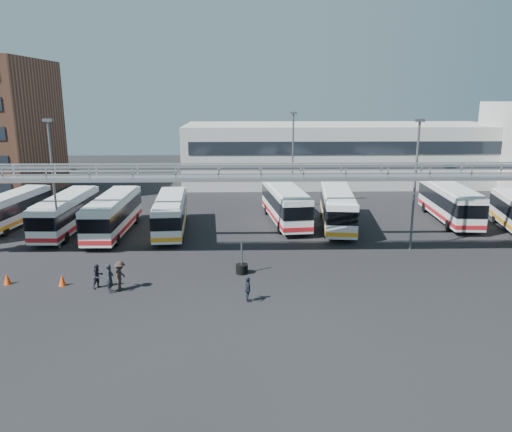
{
  "coord_description": "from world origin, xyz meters",
  "views": [
    {
      "loc": [
        -1.26,
        -30.61,
        12.06
      ],
      "look_at": [
        -0.31,
        6.0,
        3.04
      ],
      "focal_mm": 35.0,
      "sensor_mm": 36.0,
      "label": 1
    }
  ],
  "objects_px": {
    "pedestrian_a": "(110,278)",
    "cone_left": "(7,279)",
    "light_pole_left": "(53,177)",
    "light_pole_back": "(293,155)",
    "bus_3": "(171,213)",
    "pedestrian_b": "(98,276)",
    "bus_6": "(337,207)",
    "bus_0": "(13,208)",
    "tire_stack": "(242,268)",
    "light_pole_mid": "(415,178)",
    "bus_5": "(285,203)",
    "bus_1": "(67,212)",
    "cone_right": "(62,280)",
    "pedestrian_c": "(120,276)",
    "pedestrian_d": "(248,290)",
    "bus_8": "(450,201)",
    "bus_2": "(113,213)"
  },
  "relations": [
    {
      "from": "bus_3",
      "to": "pedestrian_b",
      "type": "xyz_separation_m",
      "value": [
        -2.8,
        -13.16,
        -1.0
      ]
    },
    {
      "from": "bus_0",
      "to": "pedestrian_a",
      "type": "relative_size",
      "value": 5.63
    },
    {
      "from": "light_pole_left",
      "to": "light_pole_back",
      "type": "height_order",
      "value": "same"
    },
    {
      "from": "light_pole_back",
      "to": "bus_1",
      "type": "xyz_separation_m",
      "value": [
        -20.94,
        -9.26,
        -3.89
      ]
    },
    {
      "from": "bus_0",
      "to": "bus_2",
      "type": "relative_size",
      "value": 0.93
    },
    {
      "from": "light_pole_back",
      "to": "tire_stack",
      "type": "relative_size",
      "value": 4.28
    },
    {
      "from": "bus_6",
      "to": "bus_8",
      "type": "bearing_deg",
      "value": 16.51
    },
    {
      "from": "bus_0",
      "to": "cone_right",
      "type": "relative_size",
      "value": 13.87
    },
    {
      "from": "pedestrian_c",
      "to": "pedestrian_d",
      "type": "height_order",
      "value": "pedestrian_c"
    },
    {
      "from": "cone_right",
      "to": "tire_stack",
      "type": "distance_m",
      "value": 11.73
    },
    {
      "from": "bus_1",
      "to": "cone_right",
      "type": "bearing_deg",
      "value": -70.82
    },
    {
      "from": "bus_0",
      "to": "tire_stack",
      "type": "height_order",
      "value": "bus_0"
    },
    {
      "from": "pedestrian_a",
      "to": "cone_left",
      "type": "height_order",
      "value": "pedestrian_a"
    },
    {
      "from": "tire_stack",
      "to": "pedestrian_d",
      "type": "bearing_deg",
      "value": -85.53
    },
    {
      "from": "bus_3",
      "to": "cone_left",
      "type": "height_order",
      "value": "bus_3"
    },
    {
      "from": "pedestrian_a",
      "to": "pedestrian_b",
      "type": "xyz_separation_m",
      "value": [
        -0.95,
        0.71,
        -0.14
      ]
    },
    {
      "from": "bus_2",
      "to": "bus_8",
      "type": "bearing_deg",
      "value": 7.68
    },
    {
      "from": "light_pole_left",
      "to": "bus_0",
      "type": "xyz_separation_m",
      "value": [
        -6.61,
        6.92,
        -4.01
      ]
    },
    {
      "from": "bus_5",
      "to": "bus_8",
      "type": "bearing_deg",
      "value": -5.56
    },
    {
      "from": "bus_5",
      "to": "tire_stack",
      "type": "relative_size",
      "value": 4.95
    },
    {
      "from": "tire_stack",
      "to": "bus_0",
      "type": "bearing_deg",
      "value": 148.3
    },
    {
      "from": "bus_8",
      "to": "light_pole_back",
      "type": "bearing_deg",
      "value": 160.82
    },
    {
      "from": "light_pole_back",
      "to": "pedestrian_b",
      "type": "bearing_deg",
      "value": -122.78
    },
    {
      "from": "tire_stack",
      "to": "cone_right",
      "type": "bearing_deg",
      "value": -170.51
    },
    {
      "from": "bus_6",
      "to": "bus_5",
      "type": "bearing_deg",
      "value": 166.55
    },
    {
      "from": "bus_8",
      "to": "pedestrian_b",
      "type": "bearing_deg",
      "value": -146.96
    },
    {
      "from": "pedestrian_d",
      "to": "tire_stack",
      "type": "bearing_deg",
      "value": -3.96
    },
    {
      "from": "pedestrian_c",
      "to": "light_pole_mid",
      "type": "bearing_deg",
      "value": -64.61
    },
    {
      "from": "bus_8",
      "to": "pedestrian_c",
      "type": "distance_m",
      "value": 32.34
    },
    {
      "from": "light_pole_left",
      "to": "pedestrian_b",
      "type": "relative_size",
      "value": 6.48
    },
    {
      "from": "bus_2",
      "to": "bus_6",
      "type": "height_order",
      "value": "bus_6"
    },
    {
      "from": "bus_0",
      "to": "cone_right",
      "type": "xyz_separation_m",
      "value": [
        9.64,
        -15.04,
        -1.34
      ]
    },
    {
      "from": "bus_3",
      "to": "bus_8",
      "type": "xyz_separation_m",
      "value": [
        26.35,
        3.26,
        0.16
      ]
    },
    {
      "from": "bus_5",
      "to": "pedestrian_b",
      "type": "xyz_separation_m",
      "value": [
        -13.25,
        -16.12,
        -1.16
      ]
    },
    {
      "from": "light_pole_mid",
      "to": "bus_5",
      "type": "height_order",
      "value": "light_pole_mid"
    },
    {
      "from": "bus_0",
      "to": "tire_stack",
      "type": "xyz_separation_m",
      "value": [
        21.22,
        -13.1,
        -1.32
      ]
    },
    {
      "from": "bus_0",
      "to": "pedestrian_b",
      "type": "bearing_deg",
      "value": -45.52
    },
    {
      "from": "bus_1",
      "to": "tire_stack",
      "type": "xyz_separation_m",
      "value": [
        15.54,
        -10.92,
        -1.44
      ]
    },
    {
      "from": "tire_stack",
      "to": "bus_1",
      "type": "bearing_deg",
      "value": 144.9
    },
    {
      "from": "pedestrian_a",
      "to": "cone_right",
      "type": "relative_size",
      "value": 2.47
    },
    {
      "from": "pedestrian_d",
      "to": "tire_stack",
      "type": "height_order",
      "value": "tire_stack"
    },
    {
      "from": "pedestrian_b",
      "to": "light_pole_left",
      "type": "bearing_deg",
      "value": 71.39
    },
    {
      "from": "light_pole_mid",
      "to": "light_pole_back",
      "type": "height_order",
      "value": "same"
    },
    {
      "from": "light_pole_left",
      "to": "bus_6",
      "type": "bearing_deg",
      "value": 14.07
    },
    {
      "from": "pedestrian_a",
      "to": "bus_5",
      "type": "bearing_deg",
      "value": -36.19
    },
    {
      "from": "bus_5",
      "to": "pedestrian_c",
      "type": "relative_size",
      "value": 6.25
    },
    {
      "from": "pedestrian_c",
      "to": "light_pole_left",
      "type": "bearing_deg",
      "value": 42.81
    },
    {
      "from": "bus_5",
      "to": "bus_3",
      "type": "bearing_deg",
      "value": -170.8
    },
    {
      "from": "bus_3",
      "to": "light_pole_mid",
      "type": "bearing_deg",
      "value": -19.78
    },
    {
      "from": "pedestrian_b",
      "to": "pedestrian_c",
      "type": "height_order",
      "value": "pedestrian_c"
    }
  ]
}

